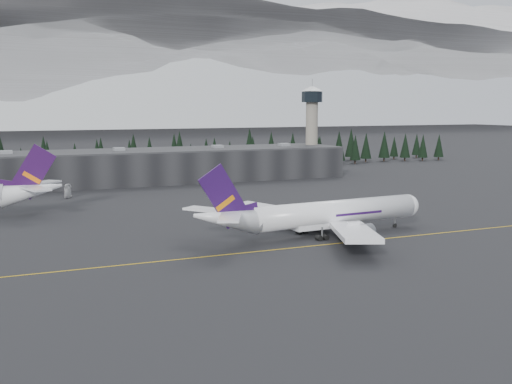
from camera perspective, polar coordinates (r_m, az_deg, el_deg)
name	(u,v)px	position (r m, az deg, el deg)	size (l,w,h in m)	color
ground	(294,245)	(136.54, 3.44, -4.77)	(1400.00, 1400.00, 0.00)	black
taxiline	(299,247)	(134.81, 3.84, -4.93)	(400.00, 0.40, 0.02)	gold
terminal	(145,166)	(251.95, -9.81, 2.29)	(160.00, 30.00, 12.60)	black
control_tower	(312,120)	(281.69, 4.99, 6.41)	(10.00, 10.00, 37.70)	gray
treeline	(124,156)	(287.73, -11.65, 3.14)	(360.00, 20.00, 15.00)	black
mountain_ridge	(10,124)	(1120.25, -21.04, 5.63)	(4400.00, 900.00, 420.00)	white
jet_main	(316,215)	(145.36, 5.40, -2.03)	(59.83, 55.08, 17.59)	white
gse_vehicle_a	(68,196)	(214.22, -16.40, -0.36)	(2.17, 4.70, 1.31)	silver
gse_vehicle_b	(228,185)	(233.22, -2.53, 0.59)	(1.67, 4.14, 1.41)	#BCBCBE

